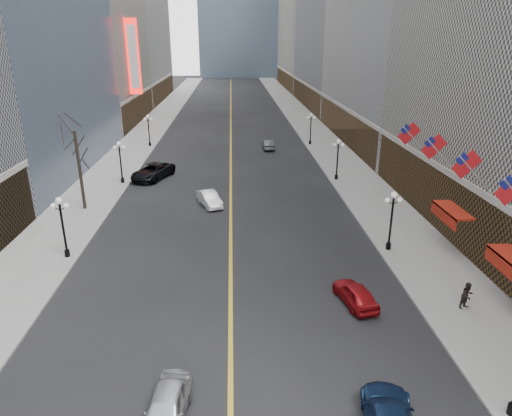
{
  "coord_description": "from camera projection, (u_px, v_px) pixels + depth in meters",
  "views": [
    {
      "loc": [
        0.31,
        -0.35,
        15.01
      ],
      "look_at": [
        1.43,
        21.46,
        6.83
      ],
      "focal_mm": 32.0,
      "sensor_mm": 36.0,
      "label": 1
    }
  ],
  "objects": [
    {
      "name": "car_nb_far",
      "position": [
        153.0,
        171.0,
        51.4
      ],
      "size": [
        4.94,
        6.71,
        1.7
      ],
      "primitive_type": "imported",
      "rotation": [
        0.0,
        0.0,
        -0.39
      ],
      "color": "black",
      "rests_on": "ground"
    },
    {
      "name": "streetlamp_west_2",
      "position": [
        120.0,
        158.0,
        48.88
      ],
      "size": [
        1.26,
        0.44,
        4.52
      ],
      "color": "black",
      "rests_on": "sidewalk_west"
    },
    {
      "name": "flag_5",
      "position": [
        411.0,
        135.0,
        38.37
      ],
      "size": [
        2.87,
        0.12,
        2.87
      ],
      "color": "#B2B2B7",
      "rests_on": "ground"
    },
    {
      "name": "streetlamp_east_3",
      "position": [
        311.0,
        126.0,
        66.86
      ],
      "size": [
        1.26,
        0.44,
        4.52
      ],
      "color": "black",
      "rests_on": "sidewalk_east"
    },
    {
      "name": "awning_c",
      "position": [
        450.0,
        211.0,
        33.34
      ],
      "size": [
        1.4,
        4.0,
        0.93
      ],
      "color": "maroon",
      "rests_on": "ground"
    },
    {
      "name": "car_nb_mid",
      "position": [
        209.0,
        199.0,
        43.24
      ],
      "size": [
        2.76,
        4.29,
        1.34
      ],
      "primitive_type": "imported",
      "rotation": [
        0.0,
        0.0,
        0.36
      ],
      "color": "white",
      "rests_on": "ground"
    },
    {
      "name": "streetlamp_west_3",
      "position": [
        149.0,
        127.0,
        65.72
      ],
      "size": [
        1.26,
        0.44,
        4.52
      ],
      "color": "black",
      "rests_on": "sidewalk_west"
    },
    {
      "name": "streetlamp_east_2",
      "position": [
        338.0,
        155.0,
        50.02
      ],
      "size": [
        1.26,
        0.44,
        4.52
      ],
      "color": "black",
      "rests_on": "sidewalk_east"
    },
    {
      "name": "lane_line",
      "position": [
        231.0,
        128.0,
        80.39
      ],
      "size": [
        0.25,
        200.0,
        0.02
      ],
      "primitive_type": "cube",
      "color": "gold",
      "rests_on": "ground"
    },
    {
      "name": "sidewalk_west",
      "position": [
        140.0,
        141.0,
        70.34
      ],
      "size": [
        6.0,
        230.0,
        0.15
      ],
      "primitive_type": "cube",
      "color": "gray",
      "rests_on": "ground"
    },
    {
      "name": "sidewalk_east",
      "position": [
        320.0,
        139.0,
        71.7
      ],
      "size": [
        6.0,
        230.0,
        0.15
      ],
      "primitive_type": "cube",
      "color": "gray",
      "rests_on": "ground"
    },
    {
      "name": "streetlamp_east_1",
      "position": [
        392.0,
        215.0,
        33.19
      ],
      "size": [
        1.26,
        0.44,
        4.52
      ],
      "color": "black",
      "rests_on": "sidewalk_east"
    },
    {
      "name": "ped_east_walk",
      "position": [
        467.0,
        296.0,
        26.44
      ],
      "size": [
        0.91,
        0.7,
        1.65
      ],
      "primitive_type": "imported",
      "rotation": [
        0.0,
        0.0,
        0.37
      ],
      "color": "black",
      "rests_on": "sidewalk_east"
    },
    {
      "name": "flag_4",
      "position": [
        436.0,
        149.0,
        33.69
      ],
      "size": [
        2.87,
        0.12,
        2.87
      ],
      "color": "#B2B2B7",
      "rests_on": "ground"
    },
    {
      "name": "car_nb_near",
      "position": [
        166.0,
        408.0,
        18.77
      ],
      "size": [
        2.09,
        4.28,
        1.41
      ],
      "primitive_type": "imported",
      "rotation": [
        0.0,
        0.0,
        -0.11
      ],
      "color": "#B2B5BA",
      "rests_on": "ground"
    },
    {
      "name": "car_sb_mid",
      "position": [
        355.0,
        294.0,
        27.22
      ],
      "size": [
        2.34,
        4.09,
        1.31
      ],
      "primitive_type": "imported",
      "rotation": [
        0.0,
        0.0,
        3.36
      ],
      "color": "maroon",
      "rests_on": "ground"
    },
    {
      "name": "tree_west_far",
      "position": [
        76.0,
        144.0,
        40.15
      ],
      "size": [
        3.6,
        3.6,
        7.92
      ],
      "color": "#2D231C",
      "rests_on": "sidewalk_west"
    },
    {
      "name": "flag_3",
      "position": [
        469.0,
        167.0,
        29.02
      ],
      "size": [
        2.87,
        0.12,
        2.87
      ],
      "color": "#B2B2B7",
      "rests_on": "ground"
    },
    {
      "name": "car_sb_far",
      "position": [
        268.0,
        145.0,
        65.08
      ],
      "size": [
        1.59,
        4.17,
        1.36
      ],
      "primitive_type": "imported",
      "rotation": [
        0.0,
        0.0,
        3.18
      ],
      "color": "#434849",
      "rests_on": "ground"
    },
    {
      "name": "theatre_marquee",
      "position": [
        133.0,
        57.0,
        75.42
      ],
      "size": [
        2.0,
        0.55,
        12.0
      ],
      "color": "red",
      "rests_on": "ground"
    },
    {
      "name": "streetlamp_west_1",
      "position": [
        62.0,
        221.0,
        32.05
      ],
      "size": [
        1.26,
        0.44,
        4.52
      ],
      "color": "black",
      "rests_on": "sidewalk_west"
    }
  ]
}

